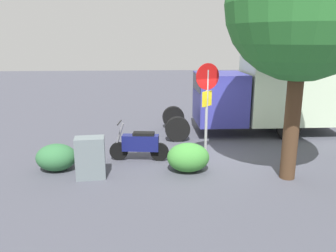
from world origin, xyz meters
TOP-DOWN VIEW (x-y plane):
  - ground_plane at (0.00, 0.00)m, footprint 60.00×60.00m
  - box_truck_near at (-2.58, -2.79)m, footprint 6.77×2.21m
  - motorcycle at (2.32, 0.09)m, footprint 1.81×0.57m
  - stop_sign at (0.35, 0.31)m, footprint 0.71×0.33m
  - street_tree at (-1.63, 1.68)m, footprint 3.69×3.69m
  - utility_cabinet at (3.61, 1.35)m, footprint 0.81×0.54m
  - shrub_mid_verge at (4.66, 0.74)m, footprint 1.12×0.91m
  - shrub_by_tree at (0.96, 1.04)m, footprint 1.18×0.97m

SIDE VIEW (x-z plane):
  - ground_plane at x=0.00m, z-range 0.00..0.00m
  - shrub_mid_verge at x=4.66m, z-range 0.00..0.76m
  - shrub_by_tree at x=0.96m, z-range 0.00..0.81m
  - motorcycle at x=2.32m, z-range -0.08..1.12m
  - utility_cabinet at x=3.61m, z-range 0.00..1.12m
  - box_truck_near at x=-2.58m, z-range 0.14..3.10m
  - stop_sign at x=0.35m, z-range 0.49..3.43m
  - street_tree at x=-1.63m, z-range 1.26..7.53m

